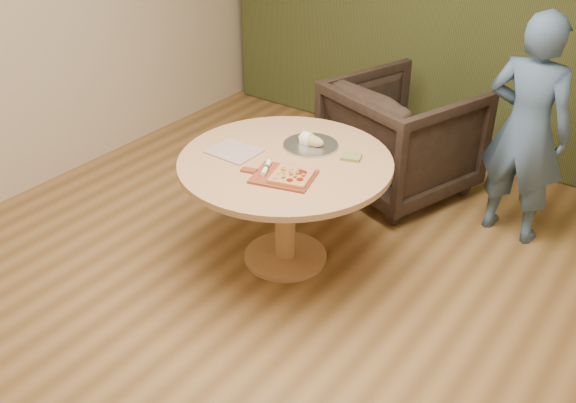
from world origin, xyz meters
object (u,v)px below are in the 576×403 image
(serving_tray, at_px, (311,145))
(person_standing, at_px, (527,130))
(pedestal_table, at_px, (285,179))
(bread_roll, at_px, (310,140))
(cutlery_roll, at_px, (266,168))
(flatbread_pizza, at_px, (292,176))
(armchair, at_px, (402,132))
(pizza_paddle, at_px, (282,176))

(serving_tray, height_order, person_standing, person_standing)
(pedestal_table, height_order, person_standing, person_standing)
(bread_roll, bearing_deg, cutlery_roll, -91.08)
(flatbread_pizza, xyz_separation_m, serving_tray, (-0.16, 0.44, -0.02))
(flatbread_pizza, xyz_separation_m, cutlery_roll, (-0.18, -0.01, 0.00))
(bread_roll, relative_size, person_standing, 0.12)
(cutlery_roll, height_order, armchair, armchair)
(bread_roll, bearing_deg, flatbread_pizza, -68.37)
(pedestal_table, relative_size, cutlery_roll, 7.04)
(cutlery_roll, relative_size, serving_tray, 0.53)
(pedestal_table, height_order, flatbread_pizza, flatbread_pizza)
(person_standing, bearing_deg, pedestal_table, 51.91)
(flatbread_pizza, height_order, armchair, armchair)
(flatbread_pizza, xyz_separation_m, person_standing, (0.90, 1.40, 0.02))
(person_standing, bearing_deg, pizza_paddle, 59.44)
(pedestal_table, relative_size, armchair, 1.36)
(flatbread_pizza, distance_m, serving_tray, 0.47)
(cutlery_roll, xyz_separation_m, armchair, (0.15, 1.50, -0.29))
(serving_tray, distance_m, bread_roll, 0.04)
(serving_tray, height_order, armchair, armchair)
(pedestal_table, height_order, armchair, armchair)
(flatbread_pizza, distance_m, person_standing, 1.67)
(flatbread_pizza, relative_size, person_standing, 0.17)
(cutlery_roll, xyz_separation_m, serving_tray, (0.02, 0.44, -0.02))
(pedestal_table, xyz_separation_m, cutlery_roll, (0.01, -0.20, 0.17))
(armchair, bearing_deg, pizza_paddle, 107.23)
(cutlery_roll, distance_m, serving_tray, 0.45)
(flatbread_pizza, bearing_deg, pizza_paddle, -174.69)
(pizza_paddle, bearing_deg, person_standing, 39.77)
(flatbread_pizza, distance_m, armchair, 1.52)
(cutlery_roll, distance_m, person_standing, 1.78)
(flatbread_pizza, relative_size, serving_tray, 0.76)
(armchair, xyz_separation_m, person_standing, (0.93, -0.09, 0.30))
(pedestal_table, bearing_deg, flatbread_pizza, -45.70)
(pedestal_table, distance_m, bread_roll, 0.31)
(serving_tray, bearing_deg, pedestal_table, -95.73)
(serving_tray, xyz_separation_m, armchair, (0.14, 1.06, -0.27))
(person_standing, bearing_deg, armchair, -1.76)
(pedestal_table, xyz_separation_m, armchair, (0.16, 1.30, -0.12))
(pizza_paddle, bearing_deg, bread_roll, 87.84)
(armchair, bearing_deg, bread_roll, 100.90)
(cutlery_roll, bearing_deg, person_standing, 28.16)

